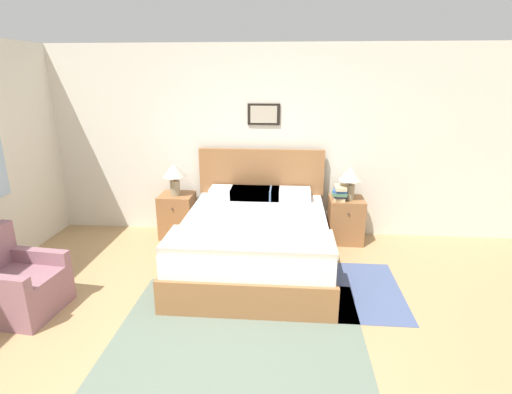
# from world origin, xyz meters

# --- Properties ---
(ground_plane) EXTENTS (16.00, 16.00, 0.00)m
(ground_plane) POSITION_xyz_m (0.00, 0.00, 0.00)
(ground_plane) COLOR tan
(wall_back) EXTENTS (7.87, 0.09, 2.60)m
(wall_back) POSITION_xyz_m (0.00, 2.89, 1.30)
(wall_back) COLOR silver
(wall_back) RESTS_ON ground_plane
(area_rug_main) EXTENTS (2.20, 1.88, 0.01)m
(area_rug_main) POSITION_xyz_m (0.17, 0.38, 0.00)
(area_rug_main) COLOR slate
(area_rug_main) RESTS_ON ground_plane
(area_rug_bedside) EXTENTS (0.85, 1.26, 0.01)m
(area_rug_bedside) POSITION_xyz_m (1.38, 1.26, 0.00)
(area_rug_bedside) COLOR #47567F
(area_rug_bedside) RESTS_ON ground_plane
(bed) EXTENTS (1.72, 2.17, 1.23)m
(bed) POSITION_xyz_m (0.20, 1.75, 0.33)
(bed) COLOR #936038
(bed) RESTS_ON ground_plane
(armchair) EXTENTS (0.78, 0.72, 0.81)m
(armchair) POSITION_xyz_m (-2.01, 0.60, 0.28)
(armchair) COLOR #8E606B
(armchair) RESTS_ON ground_plane
(nightstand_near_window) EXTENTS (0.46, 0.47, 0.61)m
(nightstand_near_window) POSITION_xyz_m (-0.96, 2.59, 0.30)
(nightstand_near_window) COLOR #936038
(nightstand_near_window) RESTS_ON ground_plane
(nightstand_by_door) EXTENTS (0.46, 0.47, 0.61)m
(nightstand_by_door) POSITION_xyz_m (1.37, 2.59, 0.30)
(nightstand_by_door) COLOR #936038
(nightstand_by_door) RESTS_ON ground_plane
(table_lamp_near_window) EXTENTS (0.31, 0.31, 0.45)m
(table_lamp_near_window) POSITION_xyz_m (-0.96, 2.56, 0.92)
(table_lamp_near_window) COLOR gray
(table_lamp_near_window) RESTS_ON nightstand_near_window
(table_lamp_by_door) EXTENTS (0.31, 0.31, 0.45)m
(table_lamp_by_door) POSITION_xyz_m (1.39, 2.56, 0.92)
(table_lamp_by_door) COLOR gray
(table_lamp_by_door) RESTS_ON nightstand_by_door
(book_thick_bottom) EXTENTS (0.18, 0.24, 0.04)m
(book_thick_bottom) POSITION_xyz_m (1.27, 2.54, 0.63)
(book_thick_bottom) COLOR beige
(book_thick_bottom) RESTS_ON nightstand_by_door
(book_hardcover_middle) EXTENTS (0.19, 0.26, 0.03)m
(book_hardcover_middle) POSITION_xyz_m (1.27, 2.54, 0.66)
(book_hardcover_middle) COLOR #232328
(book_hardcover_middle) RESTS_ON book_thick_bottom
(book_novel_upper) EXTENTS (0.24, 0.26, 0.04)m
(book_novel_upper) POSITION_xyz_m (1.27, 2.54, 0.70)
(book_novel_upper) COLOR #4C7551
(book_novel_upper) RESTS_ON book_hardcover_middle
(book_slim_near_top) EXTENTS (0.21, 0.23, 0.04)m
(book_slim_near_top) POSITION_xyz_m (1.27, 2.54, 0.74)
(book_slim_near_top) COLOR #335693
(book_slim_near_top) RESTS_ON book_novel_upper
(book_paperback_top) EXTENTS (0.15, 0.26, 0.04)m
(book_paperback_top) POSITION_xyz_m (1.27, 2.54, 0.77)
(book_paperback_top) COLOR beige
(book_paperback_top) RESTS_ON book_slim_near_top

